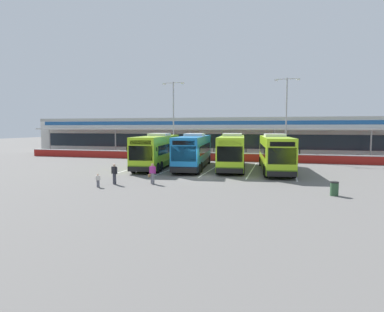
% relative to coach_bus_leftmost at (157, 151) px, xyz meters
% --- Properties ---
extents(ground_plane, '(200.00, 200.00, 0.00)m').
position_rel_coach_bus_leftmost_xyz_m(ground_plane, '(6.21, -5.67, -1.79)').
color(ground_plane, '#605E5B').
extents(terminal_building, '(70.00, 13.00, 6.00)m').
position_rel_coach_bus_leftmost_xyz_m(terminal_building, '(6.21, 21.23, 1.23)').
color(terminal_building, silver).
rests_on(terminal_building, ground).
extents(red_barrier_wall, '(60.00, 0.40, 1.10)m').
position_rel_coach_bus_leftmost_xyz_m(red_barrier_wall, '(6.21, 8.83, -1.23)').
color(red_barrier_wall, maroon).
rests_on(red_barrier_wall, ground).
extents(coach_bus_leftmost, '(3.98, 12.35, 3.78)m').
position_rel_coach_bus_leftmost_xyz_m(coach_bus_leftmost, '(0.00, 0.00, 0.00)').
color(coach_bus_leftmost, '#9ED11E').
rests_on(coach_bus_leftmost, ground).
extents(coach_bus_left_centre, '(3.98, 12.35, 3.78)m').
position_rel_coach_bus_leftmost_xyz_m(coach_bus_left_centre, '(4.08, 0.30, 0.00)').
color(coach_bus_left_centre, '#1972B7').
rests_on(coach_bus_left_centre, ground).
extents(coach_bus_centre, '(3.98, 12.35, 3.78)m').
position_rel_coach_bus_leftmost_xyz_m(coach_bus_centre, '(8.18, 1.13, 0.00)').
color(coach_bus_centre, '#9ED11E').
rests_on(coach_bus_centre, ground).
extents(coach_bus_right_centre, '(3.98, 12.35, 3.78)m').
position_rel_coach_bus_leftmost_xyz_m(coach_bus_right_centre, '(12.73, 0.14, 0.00)').
color(coach_bus_right_centre, '#9ED11E').
rests_on(coach_bus_right_centre, ground).
extents(bay_stripe_far_west, '(0.14, 13.00, 0.01)m').
position_rel_coach_bus_leftmost_xyz_m(bay_stripe_far_west, '(-2.19, 0.33, -1.78)').
color(bay_stripe_far_west, silver).
rests_on(bay_stripe_far_west, ground).
extents(bay_stripe_west, '(0.14, 13.00, 0.01)m').
position_rel_coach_bus_leftmost_xyz_m(bay_stripe_west, '(2.01, 0.33, -1.78)').
color(bay_stripe_west, silver).
rests_on(bay_stripe_west, ground).
extents(bay_stripe_mid_west, '(0.14, 13.00, 0.01)m').
position_rel_coach_bus_leftmost_xyz_m(bay_stripe_mid_west, '(6.21, 0.33, -1.78)').
color(bay_stripe_mid_west, silver).
rests_on(bay_stripe_mid_west, ground).
extents(bay_stripe_centre, '(0.14, 13.00, 0.01)m').
position_rel_coach_bus_leftmost_xyz_m(bay_stripe_centre, '(10.41, 0.33, -1.78)').
color(bay_stripe_centre, silver).
rests_on(bay_stripe_centre, ground).
extents(bay_stripe_mid_east, '(0.14, 13.00, 0.01)m').
position_rel_coach_bus_leftmost_xyz_m(bay_stripe_mid_east, '(14.61, 0.33, -1.78)').
color(bay_stripe_mid_east, silver).
rests_on(bay_stripe_mid_east, ground).
extents(pedestrian_with_handbag, '(0.63, 0.36, 1.62)m').
position_rel_coach_bus_leftmost_xyz_m(pedestrian_with_handbag, '(3.47, -10.17, -0.93)').
color(pedestrian_with_handbag, slate).
rests_on(pedestrian_with_handbag, ground).
extents(pedestrian_in_dark_coat, '(0.54, 0.36, 1.62)m').
position_rel_coach_bus_leftmost_xyz_m(pedestrian_in_dark_coat, '(0.68, -11.15, -0.91)').
color(pedestrian_in_dark_coat, '#33333D').
rests_on(pedestrian_in_dark_coat, ground).
extents(pedestrian_child, '(0.28, 0.27, 1.00)m').
position_rel_coach_bus_leftmost_xyz_m(pedestrian_child, '(0.11, -12.60, -1.24)').
color(pedestrian_child, slate).
rests_on(pedestrian_child, ground).
extents(lamp_post_west, '(3.24, 0.28, 11.00)m').
position_rel_coach_bus_leftmost_xyz_m(lamp_post_west, '(-1.84, 11.45, 4.50)').
color(lamp_post_west, '#9E9EA3').
rests_on(lamp_post_west, ground).
extents(lamp_post_centre, '(3.24, 0.28, 11.00)m').
position_rel_coach_bus_leftmost_xyz_m(lamp_post_centre, '(13.94, 11.67, 4.50)').
color(lamp_post_centre, '#9E9EA3').
rests_on(lamp_post_centre, ground).
extents(litter_bin, '(0.54, 0.54, 0.93)m').
position_rel_coach_bus_leftmost_xyz_m(litter_bin, '(16.64, -11.35, -1.32)').
color(litter_bin, '#2D5133').
rests_on(litter_bin, ground).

